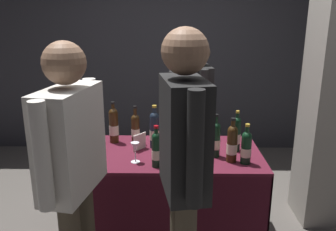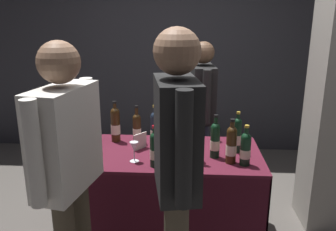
% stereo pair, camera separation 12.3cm
% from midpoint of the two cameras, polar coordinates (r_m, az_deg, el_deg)
% --- Properties ---
extents(back_partition, '(6.94, 0.12, 3.04)m').
position_cam_midpoint_polar(back_partition, '(4.63, 2.43, 12.82)').
color(back_partition, '#2D2D33').
rests_on(back_partition, ground_plane).
extents(tasting_table, '(1.46, 0.77, 0.76)m').
position_cam_midpoint_polar(tasting_table, '(2.84, 1.26, -10.38)').
color(tasting_table, '#4C1423').
rests_on(tasting_table, ground_plane).
extents(featured_wine_bottle, '(0.07, 0.07, 0.33)m').
position_cam_midpoint_polar(featured_wine_bottle, '(2.63, 9.10, -3.95)').
color(featured_wine_bottle, black).
rests_on(featured_wine_bottle, tasting_table).
extents(display_bottle_0, '(0.08, 0.08, 0.35)m').
position_cam_midpoint_polar(display_bottle_0, '(2.79, -0.86, -2.27)').
color(display_bottle_0, '#192333').
rests_on(display_bottle_0, tasting_table).
extents(display_bottle_1, '(0.08, 0.08, 0.30)m').
position_cam_midpoint_polar(display_bottle_1, '(2.55, 14.00, -5.29)').
color(display_bottle_1, black).
rests_on(display_bottle_1, tasting_table).
extents(display_bottle_2, '(0.07, 0.07, 0.33)m').
position_cam_midpoint_polar(display_bottle_2, '(2.76, 12.59, -3.12)').
color(display_bottle_2, black).
rests_on(display_bottle_2, tasting_table).
extents(display_bottle_3, '(0.07, 0.07, 0.31)m').
position_cam_midpoint_polar(display_bottle_3, '(2.45, -0.79, -5.53)').
color(display_bottle_3, black).
rests_on(display_bottle_3, tasting_table).
extents(display_bottle_4, '(0.08, 0.08, 0.35)m').
position_cam_midpoint_polar(display_bottle_4, '(2.95, -7.48, -1.44)').
color(display_bottle_4, '#38230F').
rests_on(display_bottle_4, tasting_table).
extents(display_bottle_5, '(0.08, 0.08, 0.33)m').
position_cam_midpoint_polar(display_bottle_5, '(2.55, 11.76, -4.65)').
color(display_bottle_5, '#38230F').
rests_on(display_bottle_5, tasting_table).
extents(display_bottle_6, '(0.07, 0.07, 0.32)m').
position_cam_midpoint_polar(display_bottle_6, '(2.92, -3.95, -1.98)').
color(display_bottle_6, '#38230F').
rests_on(display_bottle_6, tasting_table).
extents(wine_glass_near_vendor, '(0.07, 0.07, 0.15)m').
position_cam_midpoint_polar(wine_glass_near_vendor, '(2.54, -4.24, -5.30)').
color(wine_glass_near_vendor, silver).
rests_on(wine_glass_near_vendor, tasting_table).
extents(wine_glass_mid, '(0.07, 0.07, 0.12)m').
position_cam_midpoint_polar(wine_glass_mid, '(2.99, 8.90, -2.65)').
color(wine_glass_mid, silver).
rests_on(wine_glass_mid, tasting_table).
extents(flower_vase, '(0.10, 0.10, 0.40)m').
position_cam_midpoint_polar(flower_vase, '(2.55, 5.56, -4.93)').
color(flower_vase, tan).
rests_on(flower_vase, tasting_table).
extents(brochure_stand, '(0.10, 0.11, 0.13)m').
position_cam_midpoint_polar(brochure_stand, '(2.78, -3.38, -4.28)').
color(brochure_stand, silver).
rests_on(brochure_stand, tasting_table).
extents(vendor_presenter, '(0.26, 0.64, 1.55)m').
position_cam_midpoint_polar(vendor_presenter, '(3.50, 6.64, 1.86)').
color(vendor_presenter, '#2D3347').
rests_on(vendor_presenter, ground_plane).
extents(taster_foreground_right, '(0.28, 0.58, 1.75)m').
position_cam_midpoint_polar(taster_foreground_right, '(1.87, 3.27, -7.17)').
color(taster_foreground_right, '#4C4233').
rests_on(taster_foreground_right, ground_plane).
extents(taster_foreground_left, '(0.30, 0.64, 1.67)m').
position_cam_midpoint_polar(taster_foreground_left, '(2.04, -14.62, -6.88)').
color(taster_foreground_left, '#4C4233').
rests_on(taster_foreground_left, ground_plane).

